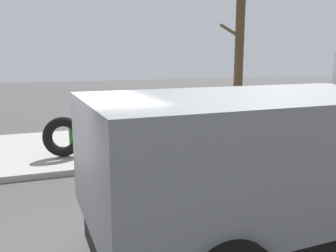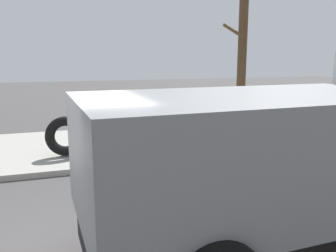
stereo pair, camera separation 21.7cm
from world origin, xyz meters
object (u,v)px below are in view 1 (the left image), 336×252
fire_hydrant (72,136)px  loose_tire (63,137)px  dump_truck_gray (327,141)px  bare_tree (239,54)px

fire_hydrant → loose_tire: bearing=-121.4°
fire_hydrant → loose_tire: 0.54m
dump_truck_gray → bare_tree: bare_tree is taller
dump_truck_gray → bare_tree: (1.75, 5.61, 1.39)m
fire_hydrant → dump_truck_gray: 7.22m
loose_tire → bare_tree: bare_tree is taller
bare_tree → dump_truck_gray: bearing=-107.3°
fire_hydrant → bare_tree: bearing=-8.1°
fire_hydrant → bare_tree: 5.65m
loose_tire → dump_truck_gray: size_ratio=0.16×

